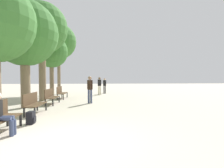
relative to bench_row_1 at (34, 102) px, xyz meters
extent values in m
plane|color=beige|center=(2.00, -3.50, -0.52)|extent=(80.00, 80.00, 0.00)
cube|color=#4C3823|center=(0.11, -2.76, -0.10)|extent=(0.51, 1.58, 0.04)
cube|color=black|center=(0.32, -2.02, -0.32)|extent=(0.06, 0.06, 0.39)
cube|color=black|center=(-0.10, -2.02, -0.32)|extent=(0.06, 0.06, 0.39)
cube|color=#4C3823|center=(0.11, 0.00, -0.10)|extent=(0.51, 1.58, 0.04)
cube|color=#4C3823|center=(-0.13, 0.00, 0.16)|extent=(0.04, 1.58, 0.49)
cube|color=black|center=(0.32, -0.75, -0.32)|extent=(0.06, 0.06, 0.39)
cube|color=black|center=(0.32, 0.75, -0.32)|extent=(0.06, 0.06, 0.39)
cube|color=black|center=(-0.10, -0.75, -0.32)|extent=(0.06, 0.06, 0.39)
cube|color=black|center=(-0.10, 0.75, -0.32)|extent=(0.06, 0.06, 0.39)
cube|color=#4C3823|center=(0.11, 2.76, -0.10)|extent=(0.51, 1.58, 0.04)
cube|color=#4C3823|center=(-0.13, 2.76, 0.16)|extent=(0.04, 1.58, 0.49)
cube|color=black|center=(0.32, 2.02, -0.32)|extent=(0.06, 0.06, 0.39)
cube|color=black|center=(0.32, 3.51, -0.32)|extent=(0.06, 0.06, 0.39)
cube|color=black|center=(-0.10, 2.02, -0.32)|extent=(0.06, 0.06, 0.39)
cube|color=black|center=(-0.10, 3.51, -0.32)|extent=(0.06, 0.06, 0.39)
cube|color=#4C3823|center=(0.11, 5.53, -0.10)|extent=(0.51, 1.58, 0.04)
cube|color=#4C3823|center=(-0.13, 5.53, 0.16)|extent=(0.04, 1.58, 0.49)
cube|color=black|center=(0.32, 4.78, -0.32)|extent=(0.06, 0.06, 0.39)
cube|color=black|center=(0.32, 6.27, -0.32)|extent=(0.06, 0.06, 0.39)
cube|color=black|center=(-0.10, 4.78, -0.32)|extent=(0.06, 0.06, 0.39)
cube|color=black|center=(-0.10, 6.27, -0.32)|extent=(0.06, 0.06, 0.39)
cylinder|color=#7A664C|center=(-1.02, 1.64, 1.00)|extent=(0.48, 0.48, 3.03)
sphere|color=#38702D|center=(-1.02, 1.64, 3.47)|extent=(3.49, 3.49, 3.49)
cylinder|color=#7A664C|center=(-1.02, 4.41, 1.52)|extent=(0.48, 0.48, 4.06)
sphere|color=#38702D|center=(-1.02, 4.41, 4.51)|extent=(3.51, 3.51, 3.51)
cylinder|color=#7A664C|center=(-1.02, 6.76, 1.00)|extent=(0.34, 0.34, 3.03)
sphere|color=#38702D|center=(-1.02, 6.76, 3.24)|extent=(2.66, 2.66, 2.66)
cylinder|color=#7A664C|center=(-1.02, 9.30, 1.57)|extent=(0.31, 0.31, 4.16)
sphere|color=#38702D|center=(-1.02, 9.30, 4.58)|extent=(3.38, 3.38, 3.38)
cylinder|color=#384260|center=(0.33, -3.06, -0.02)|extent=(0.40, 0.12, 0.12)
cylinder|color=#384260|center=(0.54, -3.06, -0.30)|extent=(0.12, 0.12, 0.43)
cylinder|color=#384260|center=(0.33, -2.92, -0.02)|extent=(0.40, 0.12, 0.12)
cylinder|color=#384260|center=(0.54, -2.92, -0.30)|extent=(0.12, 0.12, 0.43)
cylinder|color=black|center=(0.13, -2.87, 0.23)|extent=(0.08, 0.08, 0.51)
cube|color=black|center=(0.56, -1.77, -0.30)|extent=(0.21, 0.34, 0.44)
cube|color=black|center=(0.68, -1.77, -0.36)|extent=(0.04, 0.23, 0.19)
cylinder|color=beige|center=(2.85, 8.21, -0.10)|extent=(0.12, 0.12, 0.83)
cylinder|color=beige|center=(3.00, 8.21, -0.10)|extent=(0.12, 0.12, 0.83)
cube|color=black|center=(2.93, 8.21, 0.61)|extent=(0.28, 0.26, 0.59)
cylinder|color=black|center=(2.80, 8.21, 0.63)|extent=(0.09, 0.09, 0.56)
cylinder|color=black|center=(3.05, 8.21, 0.63)|extent=(0.09, 0.09, 0.56)
sphere|color=brown|center=(2.93, 8.21, 1.02)|extent=(0.23, 0.23, 0.23)
cylinder|color=#384260|center=(2.27, 2.96, -0.09)|extent=(0.12, 0.12, 0.86)
cylinder|color=#384260|center=(2.42, 2.96, -0.09)|extent=(0.12, 0.12, 0.86)
cube|color=black|center=(2.35, 2.96, 0.64)|extent=(0.29, 0.30, 0.61)
cylinder|color=black|center=(2.22, 2.96, 0.66)|extent=(0.09, 0.09, 0.58)
cylinder|color=black|center=(2.47, 2.96, 0.66)|extent=(0.09, 0.09, 0.58)
sphere|color=#A37A5B|center=(2.35, 2.96, 1.07)|extent=(0.23, 0.23, 0.23)
cylinder|color=#4C4C4C|center=(3.37, 9.54, -0.12)|extent=(0.11, 0.11, 0.78)
cylinder|color=#4C4C4C|center=(3.51, 9.54, -0.12)|extent=(0.11, 0.11, 0.78)
cube|color=black|center=(3.44, 9.54, 0.54)|extent=(0.27, 0.28, 0.55)
cylinder|color=black|center=(3.32, 9.54, 0.56)|extent=(0.08, 0.08, 0.53)
cylinder|color=black|center=(3.55, 9.54, 0.56)|extent=(0.08, 0.08, 0.53)
sphere|color=tan|center=(3.44, 9.54, 0.93)|extent=(0.21, 0.21, 0.21)
camera|label=1|loc=(2.99, -8.02, 1.12)|focal=28.00mm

